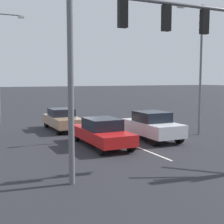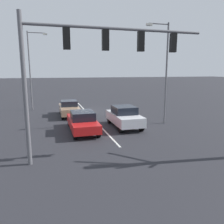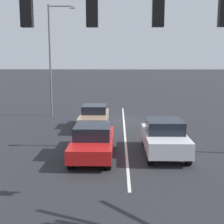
{
  "view_description": "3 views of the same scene",
  "coord_description": "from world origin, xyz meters",
  "px_view_note": "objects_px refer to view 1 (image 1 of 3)",
  "views": [
    {
      "loc": [
        7.97,
        23.18,
        3.54
      ],
      "look_at": [
        1.06,
        8.52,
        1.81
      ],
      "focal_mm": 50.0,
      "sensor_mm": 36.0,
      "label": 1
    },
    {
      "loc": [
        3.83,
        23.74,
        4.35
      ],
      "look_at": [
        -0.71,
        8.19,
        1.29
      ],
      "focal_mm": 35.0,
      "sensor_mm": 36.0,
      "label": 2
    },
    {
      "loc": [
        0.38,
        22.22,
        4.42
      ],
      "look_at": [
        0.69,
        7.87,
        1.99
      ],
      "focal_mm": 50.0,
      "sensor_mm": 36.0,
      "label": 3
    }
  ],
  "objects_px": {
    "car_red_midlane_front": "(102,132)",
    "traffic_signal_gantry": "(150,36)",
    "car_silver_leftlane_front": "(152,126)",
    "street_lamp_right_shoulder": "(1,61)",
    "car_tan_midlane_second": "(62,119)",
    "street_lamp_left_shoulder": "(198,61)"
  },
  "relations": [
    {
      "from": "car_red_midlane_front",
      "to": "traffic_signal_gantry",
      "type": "height_order",
      "value": "traffic_signal_gantry"
    },
    {
      "from": "car_silver_leftlane_front",
      "to": "car_red_midlane_front",
      "type": "xyz_separation_m",
      "value": [
        3.33,
        0.31,
        -0.1
      ]
    },
    {
      "from": "car_silver_leftlane_front",
      "to": "street_lamp_right_shoulder",
      "type": "xyz_separation_m",
      "value": [
        7.19,
        -9.86,
        4.04
      ]
    },
    {
      "from": "car_tan_midlane_second",
      "to": "car_silver_leftlane_front",
      "type": "bearing_deg",
      "value": 123.36
    },
    {
      "from": "car_tan_midlane_second",
      "to": "street_lamp_left_shoulder",
      "type": "relative_size",
      "value": 0.55
    },
    {
      "from": "street_lamp_left_shoulder",
      "to": "car_silver_leftlane_front",
      "type": "bearing_deg",
      "value": 3.18
    },
    {
      "from": "traffic_signal_gantry",
      "to": "street_lamp_right_shoulder",
      "type": "distance_m",
      "value": 15.63
    },
    {
      "from": "car_red_midlane_front",
      "to": "street_lamp_left_shoulder",
      "type": "xyz_separation_m",
      "value": [
        -6.76,
        -0.5,
        3.89
      ]
    },
    {
      "from": "street_lamp_left_shoulder",
      "to": "street_lamp_right_shoulder",
      "type": "bearing_deg",
      "value": -42.32
    },
    {
      "from": "car_tan_midlane_second",
      "to": "traffic_signal_gantry",
      "type": "bearing_deg",
      "value": 90.74
    },
    {
      "from": "car_red_midlane_front",
      "to": "car_tan_midlane_second",
      "type": "bearing_deg",
      "value": -86.17
    },
    {
      "from": "car_silver_leftlane_front",
      "to": "car_tan_midlane_second",
      "type": "height_order",
      "value": "car_silver_leftlane_front"
    },
    {
      "from": "car_tan_midlane_second",
      "to": "traffic_signal_gantry",
      "type": "distance_m",
      "value": 11.84
    },
    {
      "from": "car_red_midlane_front",
      "to": "traffic_signal_gantry",
      "type": "relative_size",
      "value": 0.53
    },
    {
      "from": "traffic_signal_gantry",
      "to": "street_lamp_right_shoulder",
      "type": "height_order",
      "value": "street_lamp_right_shoulder"
    },
    {
      "from": "car_tan_midlane_second",
      "to": "traffic_signal_gantry",
      "type": "xyz_separation_m",
      "value": [
        -0.14,
        11.01,
        4.35
      ]
    },
    {
      "from": "traffic_signal_gantry",
      "to": "street_lamp_left_shoulder",
      "type": "xyz_separation_m",
      "value": [
        -7.01,
        -5.53,
        -0.46
      ]
    },
    {
      "from": "car_silver_leftlane_front",
      "to": "car_red_midlane_front",
      "type": "relative_size",
      "value": 0.87
    },
    {
      "from": "car_tan_midlane_second",
      "to": "street_lamp_left_shoulder",
      "type": "height_order",
      "value": "street_lamp_left_shoulder"
    },
    {
      "from": "car_silver_leftlane_front",
      "to": "street_lamp_left_shoulder",
      "type": "height_order",
      "value": "street_lamp_left_shoulder"
    },
    {
      "from": "car_silver_leftlane_front",
      "to": "car_tan_midlane_second",
      "type": "bearing_deg",
      "value": -56.64
    },
    {
      "from": "traffic_signal_gantry",
      "to": "car_silver_leftlane_front",
      "type": "bearing_deg",
      "value": -123.88
    }
  ]
}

